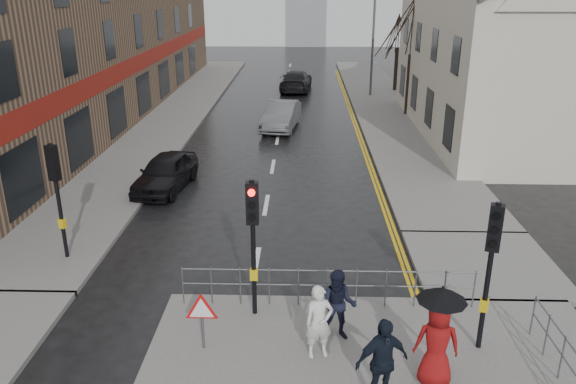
# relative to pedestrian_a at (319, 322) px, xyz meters

# --- Properties ---
(ground) EXTENTS (120.00, 120.00, 0.00)m
(ground) POSITION_rel_pedestrian_a_xyz_m (-1.69, 1.38, -0.96)
(ground) COLOR black
(ground) RESTS_ON ground
(left_pavement) EXTENTS (4.00, 44.00, 0.14)m
(left_pavement) POSITION_rel_pedestrian_a_xyz_m (-8.19, 24.38, -0.89)
(left_pavement) COLOR #605E5B
(left_pavement) RESTS_ON ground
(right_pavement) EXTENTS (4.00, 40.00, 0.14)m
(right_pavement) POSITION_rel_pedestrian_a_xyz_m (4.81, 26.38, -0.89)
(right_pavement) COLOR #605E5B
(right_pavement) RESTS_ON ground
(pavement_bridge_right) EXTENTS (4.00, 4.20, 0.14)m
(pavement_bridge_right) POSITION_rel_pedestrian_a_xyz_m (4.81, 4.38, -0.89)
(pavement_bridge_right) COLOR #605E5B
(pavement_bridge_right) RESTS_ON ground
(building_left_terrace) EXTENTS (8.00, 42.00, 10.00)m
(building_left_terrace) POSITION_rel_pedestrian_a_xyz_m (-13.69, 23.38, 4.04)
(building_left_terrace) COLOR brown
(building_left_terrace) RESTS_ON ground
(building_right_cream) EXTENTS (9.00, 16.40, 10.10)m
(building_right_cream) POSITION_rel_pedestrian_a_xyz_m (10.31, 19.38, 3.82)
(building_right_cream) COLOR beige
(building_right_cream) RESTS_ON ground
(traffic_signal_near_left) EXTENTS (0.28, 0.27, 3.40)m
(traffic_signal_near_left) POSITION_rel_pedestrian_a_xyz_m (-1.49, 1.58, 1.50)
(traffic_signal_near_left) COLOR black
(traffic_signal_near_left) RESTS_ON near_pavement
(traffic_signal_near_right) EXTENTS (0.34, 0.33, 3.40)m
(traffic_signal_near_right) POSITION_rel_pedestrian_a_xyz_m (3.51, 0.38, 1.50)
(traffic_signal_near_right) COLOR black
(traffic_signal_near_right) RESTS_ON near_pavement
(traffic_signal_far_left) EXTENTS (0.34, 0.33, 3.40)m
(traffic_signal_far_left) POSITION_rel_pedestrian_a_xyz_m (-7.19, 4.38, 1.50)
(traffic_signal_far_left) COLOR black
(traffic_signal_far_left) RESTS_ON left_pavement
(guard_railing_front) EXTENTS (7.14, 0.04, 1.00)m
(guard_railing_front) POSITION_rel_pedestrian_a_xyz_m (0.26, 1.98, -0.10)
(guard_railing_front) COLOR #595B5E
(guard_railing_front) RESTS_ON near_pavement
(warning_sign) EXTENTS (0.80, 0.07, 1.35)m
(warning_sign) POSITION_rel_pedestrian_a_xyz_m (-2.49, 0.17, 0.08)
(warning_sign) COLOR #595B5E
(warning_sign) RESTS_ON near_pavement
(street_lamp) EXTENTS (1.83, 0.25, 8.00)m
(street_lamp) POSITION_rel_pedestrian_a_xyz_m (4.13, 29.38, 3.75)
(street_lamp) COLOR #595B5E
(street_lamp) RESTS_ON right_pavement
(tree_near) EXTENTS (2.40, 2.40, 6.58)m
(tree_near) POSITION_rel_pedestrian_a_xyz_m (5.81, 23.38, 4.18)
(tree_near) COLOR black
(tree_near) RESTS_ON right_pavement
(tree_far) EXTENTS (2.40, 2.40, 5.64)m
(tree_far) POSITION_rel_pedestrian_a_xyz_m (6.31, 31.38, 3.46)
(tree_far) COLOR black
(tree_far) RESTS_ON right_pavement
(pedestrian_a) EXTENTS (0.67, 0.53, 1.64)m
(pedestrian_a) POSITION_rel_pedestrian_a_xyz_m (0.00, 0.00, 0.00)
(pedestrian_a) COLOR silver
(pedestrian_a) RESTS_ON near_pavement
(pedestrian_b) EXTENTS (0.90, 0.75, 1.66)m
(pedestrian_b) POSITION_rel_pedestrian_a_xyz_m (0.44, 0.64, 0.01)
(pedestrian_b) COLOR black
(pedestrian_b) RESTS_ON near_pavement
(pedestrian_with_umbrella) EXTENTS (0.96, 0.96, 2.14)m
(pedestrian_with_umbrella) POSITION_rel_pedestrian_a_xyz_m (2.27, -0.79, 0.33)
(pedestrian_with_umbrella) COLOR maroon
(pedestrian_with_umbrella) RESTS_ON near_pavement
(pedestrian_d) EXTENTS (1.15, 0.79, 1.81)m
(pedestrian_d) POSITION_rel_pedestrian_a_xyz_m (1.12, -1.40, 0.09)
(pedestrian_d) COLOR black
(pedestrian_d) RESTS_ON near_pavement
(car_parked) EXTENTS (2.17, 4.23, 1.38)m
(car_parked) POSITION_rel_pedestrian_a_xyz_m (-5.69, 10.43, -0.27)
(car_parked) COLOR black
(car_parked) RESTS_ON ground
(car_mid) EXTENTS (2.17, 4.68, 1.48)m
(car_mid) POSITION_rel_pedestrian_a_xyz_m (-1.59, 20.09, -0.22)
(car_mid) COLOR #515357
(car_mid) RESTS_ON ground
(car_far) EXTENTS (2.48, 5.32, 1.50)m
(car_far) POSITION_rel_pedestrian_a_xyz_m (-0.94, 31.46, -0.21)
(car_far) COLOR black
(car_far) RESTS_ON ground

